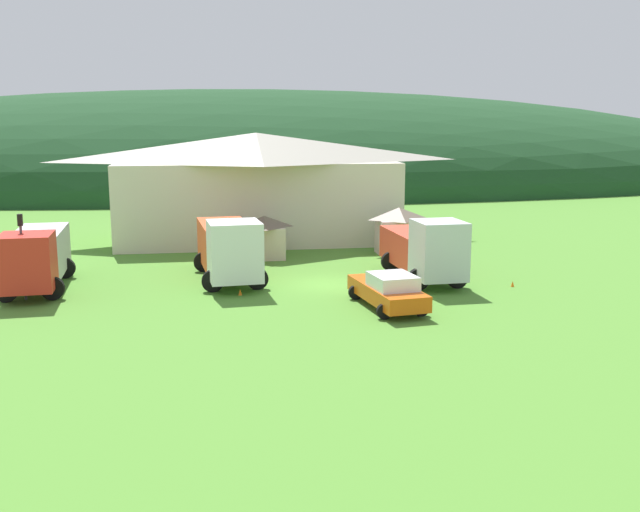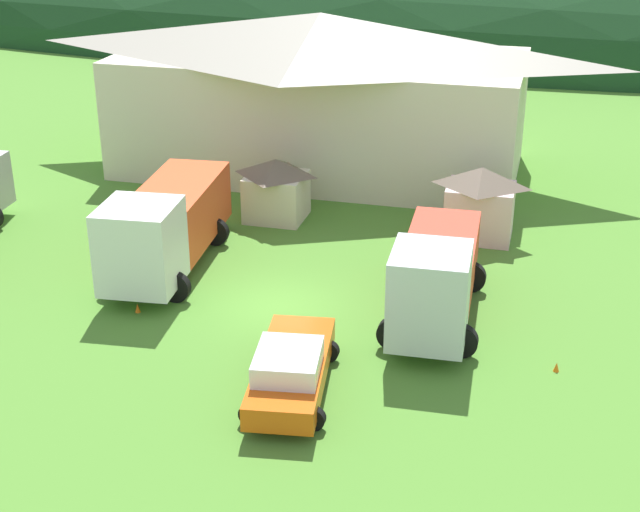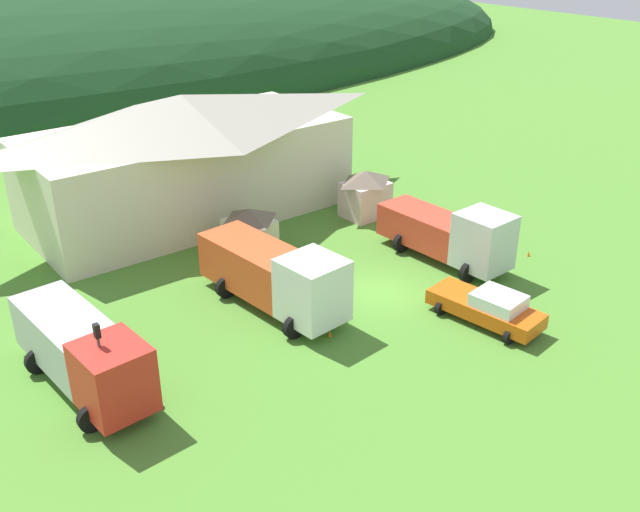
# 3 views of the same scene
# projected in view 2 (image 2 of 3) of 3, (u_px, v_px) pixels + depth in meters

# --- Properties ---
(ground_plane) EXTENTS (200.00, 200.00, 0.00)m
(ground_plane) POSITION_uv_depth(u_px,v_px,m) (279.00, 305.00, 31.26)
(ground_plane) COLOR #4C842D
(forested_hill_backdrop) EXTENTS (157.30, 60.00, 25.09)m
(forested_hill_backdrop) POSITION_uv_depth(u_px,v_px,m) (475.00, 14.00, 88.26)
(forested_hill_backdrop) COLOR #193D1E
(forested_hill_backdrop) RESTS_ON ground
(depot_building) EXTENTS (20.52, 9.61, 7.53)m
(depot_building) POSITION_uv_depth(u_px,v_px,m) (321.00, 90.00, 43.39)
(depot_building) COLOR beige
(depot_building) RESTS_ON ground
(play_shed_cream) EXTENTS (2.59, 2.45, 2.63)m
(play_shed_cream) POSITION_uv_depth(u_px,v_px,m) (276.00, 188.00, 38.20)
(play_shed_cream) COLOR beige
(play_shed_cream) RESTS_ON ground
(play_shed_pink) EXTENTS (2.85, 2.33, 2.98)m
(play_shed_pink) POSITION_uv_depth(u_px,v_px,m) (480.00, 202.00, 36.18)
(play_shed_pink) COLOR beige
(play_shed_pink) RESTS_ON ground
(heavy_rig_white) EXTENTS (3.77, 8.61, 3.47)m
(heavy_rig_white) POSITION_uv_depth(u_px,v_px,m) (165.00, 224.00, 33.24)
(heavy_rig_white) COLOR white
(heavy_rig_white) RESTS_ON ground
(tow_truck_silver) EXTENTS (3.34, 7.94, 3.45)m
(tow_truck_silver) POSITION_uv_depth(u_px,v_px,m) (436.00, 276.00, 29.44)
(tow_truck_silver) COLOR silver
(tow_truck_silver) RESTS_ON ground
(service_pickup_orange) EXTENTS (2.87, 5.56, 1.66)m
(service_pickup_orange) POSITION_uv_depth(u_px,v_px,m) (291.00, 369.00, 25.80)
(service_pickup_orange) COLOR #D95510
(service_pickup_orange) RESTS_ON ground
(traffic_cone_near_pickup) EXTENTS (0.36, 0.36, 0.63)m
(traffic_cone_near_pickup) POSITION_uv_depth(u_px,v_px,m) (138.00, 312.00, 30.78)
(traffic_cone_near_pickup) COLOR orange
(traffic_cone_near_pickup) RESTS_ON ground
(traffic_cone_mid_row) EXTENTS (0.36, 0.36, 0.60)m
(traffic_cone_mid_row) POSITION_uv_depth(u_px,v_px,m) (556.00, 371.00, 27.26)
(traffic_cone_mid_row) COLOR orange
(traffic_cone_mid_row) RESTS_ON ground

